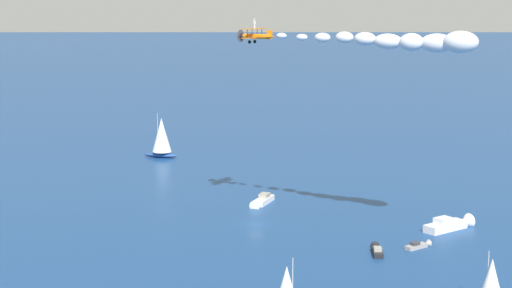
% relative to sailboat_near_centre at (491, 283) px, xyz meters
% --- Properties ---
extents(ground_plane, '(2000.00, 2000.00, 0.00)m').
position_rel_sailboat_near_centre_xyz_m(ground_plane, '(38.03, 37.13, -3.64)').
color(ground_plane, navy).
extents(sailboat_near_centre, '(6.07, 4.99, 7.97)m').
position_rel_sailboat_near_centre_xyz_m(sailboat_near_centre, '(0.00, 0.00, 0.00)').
color(sailboat_near_centre, '#23478C').
rests_on(sailboat_near_centre, ground_plane).
extents(motorboat_far_port, '(9.65, 10.01, 3.21)m').
position_rel_sailboat_near_centre_xyz_m(motorboat_far_port, '(39.34, 1.08, -2.77)').
color(motorboat_far_port, white).
rests_on(motorboat_far_port, ground_plane).
extents(motorboat_inshore, '(6.18, 2.10, 1.76)m').
position_rel_sailboat_near_centre_xyz_m(motorboat_inshore, '(23.02, 14.96, -3.16)').
color(motorboat_inshore, black).
rests_on(motorboat_inshore, ground_plane).
extents(motorboat_offshore, '(8.96, 4.34, 2.52)m').
position_rel_sailboat_near_centre_xyz_m(motorboat_offshore, '(53.08, 37.85, -2.96)').
color(motorboat_offshore, white).
rests_on(motorboat_offshore, ground_plane).
extents(motorboat_trailing, '(4.61, 4.78, 1.53)m').
position_rel_sailboat_near_centre_xyz_m(motorboat_trailing, '(26.86, 7.71, -3.22)').
color(motorboat_trailing, '#9E9993').
rests_on(motorboat_trailing, ground_plane).
extents(sailboat_ahead, '(5.95, 9.53, 11.87)m').
position_rel_sailboat_near_centre_xyz_m(sailboat_ahead, '(100.01, 70.11, 1.78)').
color(sailboat_ahead, '#23478C').
rests_on(sailboat_ahead, ground_plane).
extents(biplane_lead, '(7.12, 7.05, 3.57)m').
position_rel_sailboat_near_centre_xyz_m(biplane_lead, '(38.15, 37.39, 31.60)').
color(biplane_lead, orange).
extents(wingwalker_lead, '(0.88, 0.47, 1.76)m').
position_rel_sailboat_near_centre_xyz_m(wingwalker_lead, '(38.19, 37.39, 33.79)').
color(wingwalker_lead, white).
extents(smoke_trail_lead, '(17.68, 34.11, 3.65)m').
position_rel_sailboat_near_centre_xyz_m(smoke_trail_lead, '(25.68, 9.78, 31.38)').
color(smoke_trail_lead, silver).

